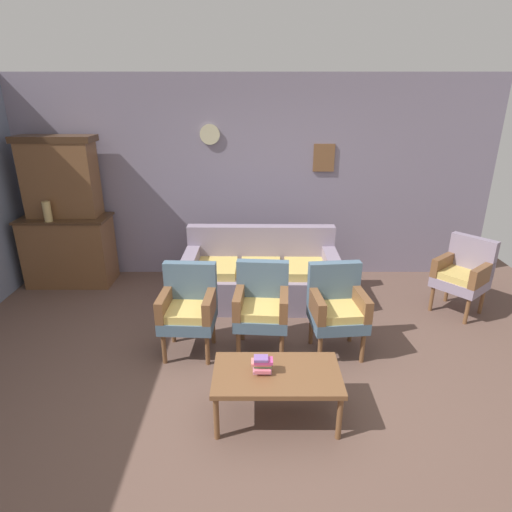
# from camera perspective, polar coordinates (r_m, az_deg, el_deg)

# --- Properties ---
(ground_plane) EXTENTS (7.68, 7.68, 0.00)m
(ground_plane) POSITION_cam_1_polar(r_m,az_deg,el_deg) (3.99, -0.20, -17.00)
(ground_plane) COLOR brown
(wall_back_with_decor) EXTENTS (6.40, 0.09, 2.70)m
(wall_back_with_decor) POSITION_cam_1_polar(r_m,az_deg,el_deg) (5.88, -0.23, 10.18)
(wall_back_with_decor) COLOR gray
(wall_back_with_decor) RESTS_ON ground
(side_cabinet) EXTENTS (1.16, 0.55, 0.93)m
(side_cabinet) POSITION_cam_1_polar(r_m,az_deg,el_deg) (6.28, -23.89, 0.67)
(side_cabinet) COLOR brown
(side_cabinet) RESTS_ON ground
(cabinet_upper_hutch) EXTENTS (0.99, 0.38, 1.03)m
(cabinet_upper_hutch) POSITION_cam_1_polar(r_m,az_deg,el_deg) (6.11, -24.97, 9.61)
(cabinet_upper_hutch) COLOR brown
(cabinet_upper_hutch) RESTS_ON side_cabinet
(vase_on_cabinet) EXTENTS (0.10, 0.10, 0.26)m
(vase_on_cabinet) POSITION_cam_1_polar(r_m,az_deg,el_deg) (6.00, -26.38, 5.32)
(vase_on_cabinet) COLOR tan
(vase_on_cabinet) RESTS_ON side_cabinet
(floral_couch) EXTENTS (1.86, 0.82, 0.90)m
(floral_couch) POSITION_cam_1_polar(r_m,az_deg,el_deg) (5.28, 0.42, -2.78)
(floral_couch) COLOR gray
(floral_couch) RESTS_ON ground
(armchair_by_doorway) EXTENTS (0.54, 0.52, 0.90)m
(armchair_by_doorway) POSITION_cam_1_polar(r_m,az_deg,el_deg) (4.27, -9.22, -6.64)
(armchair_by_doorway) COLOR slate
(armchair_by_doorway) RESTS_ON ground
(armchair_row_middle) EXTENTS (0.55, 0.53, 0.90)m
(armchair_row_middle) POSITION_cam_1_polar(r_m,az_deg,el_deg) (4.25, 0.54, -6.45)
(armchair_row_middle) COLOR slate
(armchair_row_middle) RESTS_ON ground
(armchair_near_cabinet) EXTENTS (0.57, 0.54, 0.90)m
(armchair_near_cabinet) POSITION_cam_1_polar(r_m,az_deg,el_deg) (4.29, 10.55, -6.55)
(armchair_near_cabinet) COLOR slate
(armchair_near_cabinet) RESTS_ON ground
(wingback_chair_by_fireplace) EXTENTS (0.71, 0.71, 0.90)m
(wingback_chair_by_fireplace) POSITION_cam_1_polar(r_m,az_deg,el_deg) (5.53, 25.77, -1.94)
(wingback_chair_by_fireplace) COLOR gray
(wingback_chair_by_fireplace) RESTS_ON ground
(coffee_table) EXTENTS (1.00, 0.56, 0.42)m
(coffee_table) POSITION_cam_1_polar(r_m,az_deg,el_deg) (3.47, 2.61, -15.89)
(coffee_table) COLOR brown
(coffee_table) RESTS_ON ground
(book_stack_on_table) EXTENTS (0.17, 0.12, 0.14)m
(book_stack_on_table) POSITION_cam_1_polar(r_m,az_deg,el_deg) (3.41, 0.65, -14.32)
(book_stack_on_table) COLOR #C8859A
(book_stack_on_table) RESTS_ON coffee_table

